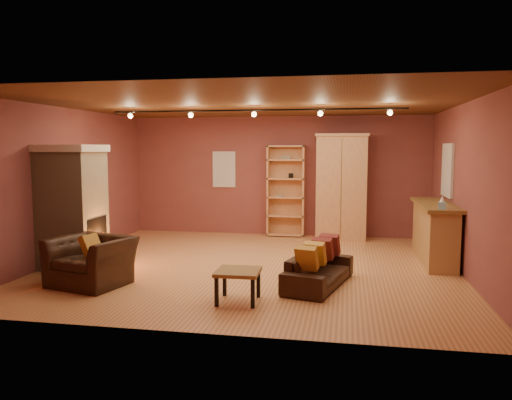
% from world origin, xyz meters
% --- Properties ---
extents(floor, '(7.00, 7.00, 0.00)m').
position_xyz_m(floor, '(0.00, 0.00, 0.00)').
color(floor, '#B06C3E').
rests_on(floor, ground).
extents(ceiling, '(7.00, 7.00, 0.00)m').
position_xyz_m(ceiling, '(0.00, 0.00, 2.80)').
color(ceiling, brown).
rests_on(ceiling, back_wall).
extents(back_wall, '(7.00, 0.02, 2.80)m').
position_xyz_m(back_wall, '(0.00, 3.25, 1.40)').
color(back_wall, brown).
rests_on(back_wall, floor).
extents(left_wall, '(0.02, 6.50, 2.80)m').
position_xyz_m(left_wall, '(-3.50, 0.00, 1.40)').
color(left_wall, brown).
rests_on(left_wall, floor).
extents(right_wall, '(0.02, 6.50, 2.80)m').
position_xyz_m(right_wall, '(3.50, 0.00, 1.40)').
color(right_wall, brown).
rests_on(right_wall, floor).
extents(fireplace, '(1.01, 0.98, 2.12)m').
position_xyz_m(fireplace, '(-3.04, -0.60, 1.06)').
color(fireplace, tan).
rests_on(fireplace, floor).
extents(back_window, '(0.56, 0.04, 0.86)m').
position_xyz_m(back_window, '(-1.30, 3.23, 1.55)').
color(back_window, silver).
rests_on(back_window, back_wall).
extents(bookcase, '(0.87, 0.34, 2.13)m').
position_xyz_m(bookcase, '(0.22, 3.14, 1.08)').
color(bookcase, tan).
rests_on(bookcase, floor).
extents(armoire, '(1.17, 0.67, 2.38)m').
position_xyz_m(armoire, '(1.50, 2.95, 1.19)').
color(armoire, tan).
rests_on(armoire, floor).
extents(bar_counter, '(0.60, 2.24, 1.07)m').
position_xyz_m(bar_counter, '(3.20, 0.96, 0.54)').
color(bar_counter, tan).
rests_on(bar_counter, floor).
extents(tissue_box, '(0.12, 0.12, 0.21)m').
position_xyz_m(tissue_box, '(3.15, 0.03, 1.16)').
color(tissue_box, '#8AC1DE').
rests_on(tissue_box, bar_counter).
extents(right_window, '(0.05, 0.90, 1.00)m').
position_xyz_m(right_window, '(3.47, 1.40, 1.65)').
color(right_window, silver).
rests_on(right_window, right_wall).
extents(loveseat, '(0.88, 1.70, 0.71)m').
position_xyz_m(loveseat, '(1.22, -1.06, 0.34)').
color(loveseat, black).
rests_on(loveseat, floor).
extents(armchair, '(1.26, 0.98, 0.97)m').
position_xyz_m(armchair, '(-2.17, -1.60, 0.49)').
color(armchair, black).
rests_on(armchair, floor).
extents(coffee_table, '(0.59, 0.59, 0.44)m').
position_xyz_m(coffee_table, '(0.20, -2.05, 0.37)').
color(coffee_table, olive).
rests_on(coffee_table, floor).
extents(track_rail, '(5.20, 0.09, 0.13)m').
position_xyz_m(track_rail, '(0.00, 0.20, 2.69)').
color(track_rail, black).
rests_on(track_rail, ceiling).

